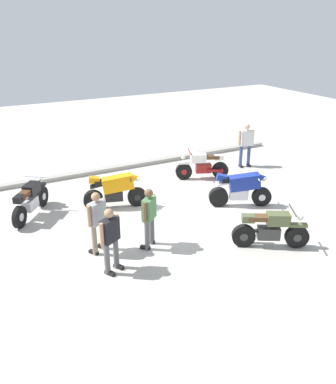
{
  "coord_description": "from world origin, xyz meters",
  "views": [
    {
      "loc": [
        -5.26,
        -9.36,
        5.34
      ],
      "look_at": [
        -0.24,
        0.13,
        0.75
      ],
      "focal_mm": 37.35,
      "sensor_mm": 36.0,
      "label": 1
    }
  ],
  "objects_px": {
    "person_in_white_shirt": "(246,142)",
    "person_in_gray_shirt": "(97,219)",
    "motorcycle_black_cruiser": "(30,200)",
    "person_in_black_shirt": "(110,237)",
    "motorcycle_blue_sportbike": "(241,188)",
    "motorcycle_cream_vintage": "(202,166)",
    "person_in_green_shirt": "(149,215)",
    "motorcycle_orange_sportbike": "(115,190)",
    "motorcycle_olive_vintage": "(270,230)"
  },
  "relations": [
    {
      "from": "motorcycle_cream_vintage",
      "to": "motorcycle_black_cruiser",
      "type": "bearing_deg",
      "value": 24.84
    },
    {
      "from": "motorcycle_blue_sportbike",
      "to": "person_in_gray_shirt",
      "type": "relative_size",
      "value": 1.13
    },
    {
      "from": "motorcycle_blue_sportbike",
      "to": "person_in_white_shirt",
      "type": "xyz_separation_m",
      "value": [
        2.44,
        2.93,
        0.4
      ]
    },
    {
      "from": "person_in_white_shirt",
      "to": "person_in_black_shirt",
      "type": "bearing_deg",
      "value": -45.5
    },
    {
      "from": "motorcycle_cream_vintage",
      "to": "person_in_black_shirt",
      "type": "bearing_deg",
      "value": 61.22
    },
    {
      "from": "motorcycle_olive_vintage",
      "to": "person_in_white_shirt",
      "type": "xyz_separation_m",
      "value": [
        3.3,
        5.28,
        0.51
      ]
    },
    {
      "from": "motorcycle_olive_vintage",
      "to": "person_in_gray_shirt",
      "type": "distance_m",
      "value": 4.35
    },
    {
      "from": "motorcycle_orange_sportbike",
      "to": "person_in_gray_shirt",
      "type": "bearing_deg",
      "value": -102.16
    },
    {
      "from": "motorcycle_orange_sportbike",
      "to": "motorcycle_blue_sportbike",
      "type": "distance_m",
      "value": 3.88
    },
    {
      "from": "person_in_white_shirt",
      "to": "person_in_black_shirt",
      "type": "height_order",
      "value": "person_in_white_shirt"
    },
    {
      "from": "motorcycle_olive_vintage",
      "to": "motorcycle_cream_vintage",
      "type": "bearing_deg",
      "value": 107.4
    },
    {
      "from": "motorcycle_orange_sportbike",
      "to": "person_in_black_shirt",
      "type": "xyz_separation_m",
      "value": [
        -1.33,
        -3.21,
        0.3
      ]
    },
    {
      "from": "motorcycle_olive_vintage",
      "to": "person_in_gray_shirt",
      "type": "height_order",
      "value": "person_in_gray_shirt"
    },
    {
      "from": "person_in_black_shirt",
      "to": "person_in_white_shirt",
      "type": "bearing_deg",
      "value": 92.66
    },
    {
      "from": "motorcycle_black_cruiser",
      "to": "motorcycle_olive_vintage",
      "type": "bearing_deg",
      "value": -96.08
    },
    {
      "from": "motorcycle_black_cruiser",
      "to": "person_in_white_shirt",
      "type": "relative_size",
      "value": 1.01
    },
    {
      "from": "person_in_green_shirt",
      "to": "person_in_gray_shirt",
      "type": "bearing_deg",
      "value": 31.97
    },
    {
      "from": "motorcycle_olive_vintage",
      "to": "motorcycle_black_cruiser",
      "type": "distance_m",
      "value": 6.87
    },
    {
      "from": "motorcycle_orange_sportbike",
      "to": "person_in_green_shirt",
      "type": "xyz_separation_m",
      "value": [
        -0.09,
        -2.63,
        0.31
      ]
    },
    {
      "from": "motorcycle_black_cruiser",
      "to": "person_in_white_shirt",
      "type": "xyz_separation_m",
      "value": [
        8.36,
        0.63,
        0.48
      ]
    },
    {
      "from": "person_in_white_shirt",
      "to": "person_in_gray_shirt",
      "type": "xyz_separation_m",
      "value": [
        -7.24,
        -3.48,
        -0.08
      ]
    },
    {
      "from": "person_in_white_shirt",
      "to": "motorcycle_orange_sportbike",
      "type": "bearing_deg",
      "value": -65.27
    },
    {
      "from": "person_in_white_shirt",
      "to": "person_in_gray_shirt",
      "type": "distance_m",
      "value": 8.04
    },
    {
      "from": "motorcycle_cream_vintage",
      "to": "person_in_gray_shirt",
      "type": "relative_size",
      "value": 1.15
    },
    {
      "from": "motorcycle_orange_sportbike",
      "to": "motorcycle_black_cruiser",
      "type": "bearing_deg",
      "value": -175.38
    },
    {
      "from": "person_in_gray_shirt",
      "to": "person_in_black_shirt",
      "type": "bearing_deg",
      "value": 148.83
    },
    {
      "from": "motorcycle_cream_vintage",
      "to": "person_in_gray_shirt",
      "type": "distance_m",
      "value": 5.92
    },
    {
      "from": "motorcycle_black_cruiser",
      "to": "person_in_white_shirt",
      "type": "distance_m",
      "value": 8.4
    },
    {
      "from": "motorcycle_olive_vintage",
      "to": "person_in_green_shirt",
      "type": "relative_size",
      "value": 1.1
    },
    {
      "from": "motorcycle_olive_vintage",
      "to": "person_in_gray_shirt",
      "type": "bearing_deg",
      "value": -174.7
    },
    {
      "from": "person_in_green_shirt",
      "to": "person_in_gray_shirt",
      "type": "distance_m",
      "value": 1.28
    },
    {
      "from": "motorcycle_blue_sportbike",
      "to": "person_in_black_shirt",
      "type": "bearing_deg",
      "value": -135.77
    },
    {
      "from": "motorcycle_black_cruiser",
      "to": "person_in_black_shirt",
      "type": "relative_size",
      "value": 1.1
    },
    {
      "from": "motorcycle_cream_vintage",
      "to": "motorcycle_black_cruiser",
      "type": "relative_size",
      "value": 1.06
    },
    {
      "from": "person_in_white_shirt",
      "to": "motorcycle_cream_vintage",
      "type": "bearing_deg",
      "value": -67.4
    },
    {
      "from": "motorcycle_orange_sportbike",
      "to": "person_in_black_shirt",
      "type": "relative_size",
      "value": 1.2
    },
    {
      "from": "motorcycle_olive_vintage",
      "to": "person_in_green_shirt",
      "type": "bearing_deg",
      "value": -178.0
    },
    {
      "from": "motorcycle_orange_sportbike",
      "to": "person_in_black_shirt",
      "type": "bearing_deg",
      "value": -94.46
    },
    {
      "from": "motorcycle_orange_sportbike",
      "to": "person_in_white_shirt",
      "type": "bearing_deg",
      "value": 29.63
    },
    {
      "from": "motorcycle_olive_vintage",
      "to": "motorcycle_black_cruiser",
      "type": "xyz_separation_m",
      "value": [
        -5.06,
        4.65,
        0.03
      ]
    },
    {
      "from": "motorcycle_blue_sportbike",
      "to": "person_in_gray_shirt",
      "type": "xyz_separation_m",
      "value": [
        -4.8,
        -0.55,
        0.32
      ]
    },
    {
      "from": "motorcycle_orange_sportbike",
      "to": "person_in_white_shirt",
      "type": "height_order",
      "value": "person_in_white_shirt"
    },
    {
      "from": "motorcycle_cream_vintage",
      "to": "motorcycle_black_cruiser",
      "type": "distance_m",
      "value": 6.15
    },
    {
      "from": "person_in_black_shirt",
      "to": "person_in_gray_shirt",
      "type": "height_order",
      "value": "person_in_gray_shirt"
    },
    {
      "from": "motorcycle_cream_vintage",
      "to": "person_in_green_shirt",
      "type": "bearing_deg",
      "value": 64.83
    },
    {
      "from": "motorcycle_orange_sportbike",
      "to": "person_in_green_shirt",
      "type": "bearing_deg",
      "value": -74.01
    },
    {
      "from": "motorcycle_blue_sportbike",
      "to": "person_in_green_shirt",
      "type": "relative_size",
      "value": 1.14
    },
    {
      "from": "person_in_green_shirt",
      "to": "motorcycle_orange_sportbike",
      "type": "bearing_deg",
      "value": -43.5
    },
    {
      "from": "motorcycle_olive_vintage",
      "to": "person_in_black_shirt",
      "type": "distance_m",
      "value": 4.06
    },
    {
      "from": "motorcycle_blue_sportbike",
      "to": "person_in_green_shirt",
      "type": "height_order",
      "value": "person_in_green_shirt"
    }
  ]
}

